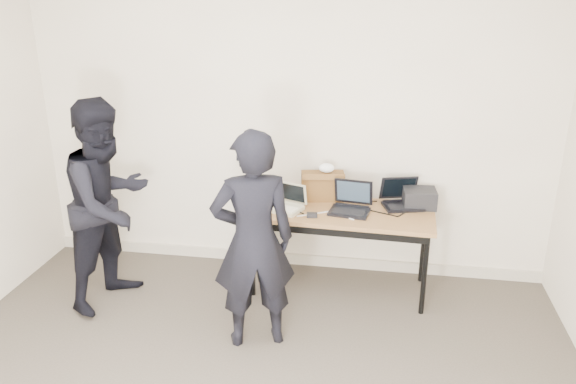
% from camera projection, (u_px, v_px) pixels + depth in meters
% --- Properties ---
extents(room, '(4.60, 4.60, 2.80)m').
position_uv_depth(room, '(214.00, 228.00, 2.71)').
color(room, '#443D34').
rests_on(room, ground).
extents(desk, '(1.53, 0.72, 0.72)m').
position_uv_depth(desk, '(341.00, 217.00, 4.60)').
color(desk, brown).
rests_on(desk, ground).
extents(laptop_beige, '(0.33, 0.32, 0.21)m').
position_uv_depth(laptop_beige, '(287.00, 205.00, 4.58)').
color(laptop_beige, beige).
rests_on(laptop_beige, desk).
extents(laptop_center, '(0.35, 0.35, 0.24)m').
position_uv_depth(laptop_center, '(351.00, 204.00, 4.56)').
color(laptop_center, black).
rests_on(laptop_center, desk).
extents(laptop_right, '(0.38, 0.37, 0.23)m').
position_uv_depth(laptop_right, '(401.00, 200.00, 4.66)').
color(laptop_right, black).
rests_on(laptop_right, desk).
extents(leather_satchel, '(0.38, 0.24, 0.25)m').
position_uv_depth(leather_satchel, '(323.00, 185.00, 4.77)').
color(leather_satchel, '#593917').
rests_on(leather_satchel, desk).
extents(tissue, '(0.15, 0.12, 0.08)m').
position_uv_depth(tissue, '(326.00, 168.00, 4.71)').
color(tissue, white).
rests_on(tissue, leather_satchel).
extents(equipment_box, '(0.28, 0.24, 0.15)m').
position_uv_depth(equipment_box, '(420.00, 198.00, 4.63)').
color(equipment_box, black).
rests_on(equipment_box, desk).
extents(power_brick, '(0.09, 0.06, 0.03)m').
position_uv_depth(power_brick, '(312.00, 215.00, 4.45)').
color(power_brick, black).
rests_on(power_brick, desk).
extents(cables, '(1.15, 0.44, 0.01)m').
position_uv_depth(cables, '(347.00, 210.00, 4.57)').
color(cables, silver).
rests_on(cables, desk).
extents(person_typist, '(0.68, 0.55, 1.59)m').
position_uv_depth(person_typist, '(253.00, 241.00, 3.86)').
color(person_typist, black).
rests_on(person_typist, ground).
extents(person_observer, '(0.86, 0.97, 1.68)m').
position_uv_depth(person_observer, '(109.00, 204.00, 4.40)').
color(person_observer, black).
rests_on(person_observer, ground).
extents(baseboard, '(4.50, 0.03, 0.10)m').
position_uv_depth(baseboard, '(288.00, 258.00, 5.24)').
color(baseboard, '#B9AF9A').
rests_on(baseboard, ground).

